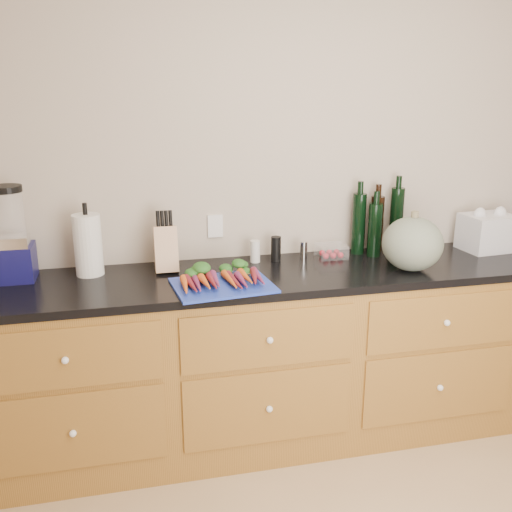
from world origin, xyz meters
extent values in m
cube|color=#BBAC9B|center=(0.00, 1.62, 1.30)|extent=(4.10, 0.05, 2.60)
cube|color=brown|center=(0.00, 1.30, 0.45)|extent=(3.60, 0.60, 0.90)
cube|color=brown|center=(-1.35, 0.99, 0.72)|extent=(0.82, 0.01, 0.28)
sphere|color=white|center=(-1.35, 0.98, 0.72)|extent=(0.03, 0.03, 0.03)
cube|color=brown|center=(-1.35, 0.99, 0.36)|extent=(0.82, 0.01, 0.38)
sphere|color=white|center=(-1.35, 0.98, 0.36)|extent=(0.03, 0.03, 0.03)
cube|color=brown|center=(-0.45, 0.99, 0.72)|extent=(0.82, 0.01, 0.28)
sphere|color=white|center=(-0.45, 0.98, 0.72)|extent=(0.03, 0.03, 0.03)
cube|color=brown|center=(-0.45, 0.99, 0.36)|extent=(0.82, 0.01, 0.38)
sphere|color=white|center=(-0.45, 0.98, 0.36)|extent=(0.03, 0.03, 0.03)
cube|color=brown|center=(0.45, 0.99, 0.72)|extent=(0.82, 0.01, 0.28)
sphere|color=white|center=(0.45, 0.98, 0.72)|extent=(0.03, 0.03, 0.03)
cube|color=brown|center=(0.45, 0.99, 0.36)|extent=(0.82, 0.01, 0.38)
sphere|color=white|center=(0.45, 0.98, 0.36)|extent=(0.03, 0.03, 0.03)
cube|color=black|center=(0.00, 1.30, 0.92)|extent=(3.64, 0.62, 0.04)
cube|color=#1E38B0|center=(-0.64, 1.14, 0.95)|extent=(0.49, 0.39, 0.01)
cone|color=#E05A1A|center=(-0.81, 1.12, 0.97)|extent=(0.04, 0.19, 0.04)
cone|color=maroon|center=(-0.78, 1.12, 0.97)|extent=(0.04, 0.19, 0.04)
cone|color=#782552|center=(-0.76, 1.12, 0.97)|extent=(0.04, 0.19, 0.04)
cone|color=#E05A1A|center=(-0.73, 1.12, 0.97)|extent=(0.04, 0.19, 0.04)
cone|color=maroon|center=(-0.70, 1.12, 0.97)|extent=(0.04, 0.19, 0.04)
cone|color=#782552|center=(-0.67, 1.12, 0.97)|extent=(0.04, 0.19, 0.04)
ellipsoid|color=#1B521C|center=(-0.74, 1.26, 0.98)|extent=(0.19, 0.11, 0.06)
cone|color=#E05A1A|center=(-0.61, 1.12, 0.97)|extent=(0.04, 0.19, 0.04)
cone|color=maroon|center=(-0.58, 1.12, 0.97)|extent=(0.04, 0.19, 0.04)
cone|color=#782552|center=(-0.55, 1.12, 0.97)|extent=(0.04, 0.19, 0.04)
cone|color=#E05A1A|center=(-0.52, 1.12, 0.97)|extent=(0.04, 0.19, 0.04)
cone|color=maroon|center=(-0.49, 1.12, 0.97)|extent=(0.04, 0.19, 0.04)
cone|color=#782552|center=(-0.46, 1.12, 0.97)|extent=(0.04, 0.19, 0.04)
ellipsoid|color=#1B521C|center=(-0.54, 1.26, 0.98)|extent=(0.19, 0.11, 0.06)
ellipsoid|color=#576353|center=(0.34, 1.18, 1.08)|extent=(0.30, 0.30, 0.27)
cube|color=#11104A|center=(-1.59, 1.46, 1.03)|extent=(0.18, 0.18, 0.17)
cube|color=silver|center=(-1.59, 1.43, 1.14)|extent=(0.16, 0.11, 0.05)
cylinder|color=white|center=(-1.59, 1.46, 1.25)|extent=(0.14, 0.14, 0.23)
cylinder|color=black|center=(-1.59, 1.46, 1.38)|extent=(0.15, 0.15, 0.03)
cylinder|color=white|center=(-1.25, 1.46, 1.09)|extent=(0.14, 0.14, 0.30)
cube|color=tan|center=(-0.88, 1.44, 1.05)|extent=(0.11, 0.11, 0.23)
cylinder|color=silver|center=(-0.41, 1.48, 1.00)|extent=(0.05, 0.05, 0.12)
cylinder|color=black|center=(-0.29, 1.48, 1.01)|extent=(0.05, 0.05, 0.13)
cylinder|color=silver|center=(-0.14, 1.48, 0.99)|extent=(0.04, 0.04, 0.10)
cube|color=white|center=(0.02, 1.47, 0.98)|extent=(0.16, 0.13, 0.07)
cylinder|color=black|center=(0.19, 1.52, 1.11)|extent=(0.07, 0.07, 0.34)
cylinder|color=black|center=(0.30, 1.53, 1.10)|extent=(0.07, 0.07, 0.31)
cylinder|color=black|center=(0.41, 1.52, 1.12)|extent=(0.07, 0.07, 0.36)
cylinder|color=black|center=(0.26, 1.45, 1.09)|extent=(0.07, 0.07, 0.29)
camera|label=1|loc=(-1.04, -1.34, 1.85)|focal=40.00mm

